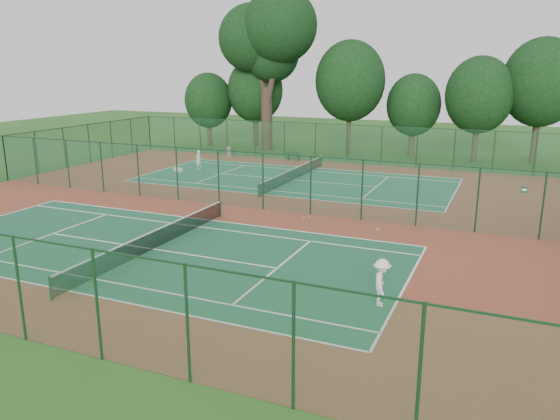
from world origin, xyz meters
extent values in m
plane|color=#26571B|center=(0.00, 0.00, 0.00)|extent=(120.00, 120.00, 0.00)
cube|color=brown|center=(0.00, 0.00, 0.01)|extent=(40.00, 36.00, 0.01)
cube|color=#1B5537|center=(0.00, -9.00, 0.01)|extent=(23.77, 10.97, 0.01)
cube|color=#1F6241|center=(0.00, 9.00, 0.01)|extent=(23.77, 10.97, 0.01)
cube|color=#1A4E29|center=(0.00, 18.00, 1.75)|extent=(40.00, 0.02, 3.50)
cube|color=#153B21|center=(0.00, 18.00, 3.46)|extent=(40.00, 0.05, 0.05)
cube|color=#1A502F|center=(-20.00, 0.00, 1.75)|extent=(0.02, 36.00, 3.50)
cube|color=#13351E|center=(-20.00, 0.00, 3.46)|extent=(0.05, 36.00, 0.05)
cube|color=#1B5334|center=(0.00, 0.00, 1.75)|extent=(40.00, 0.02, 3.50)
cube|color=#12321E|center=(0.00, 0.00, 3.46)|extent=(40.00, 0.05, 0.05)
cylinder|color=#143922|center=(0.00, -15.40, 0.49)|extent=(0.10, 0.10, 0.97)
cylinder|color=#143922|center=(0.00, -2.60, 0.49)|extent=(0.10, 0.10, 0.97)
cube|color=black|center=(0.00, -9.00, 0.48)|extent=(0.02, 12.80, 0.85)
cube|color=white|center=(0.00, -9.00, 0.92)|extent=(0.04, 12.80, 0.06)
cylinder|color=#153A1C|center=(0.00, 2.60, 0.49)|extent=(0.10, 0.10, 0.97)
cylinder|color=#153A1C|center=(0.00, 15.40, 0.49)|extent=(0.10, 0.10, 0.97)
cube|color=black|center=(0.00, 9.00, 0.48)|extent=(0.02, 12.80, 0.85)
cube|color=silver|center=(0.00, 9.00, 0.92)|extent=(0.04, 12.80, 0.06)
imported|color=white|center=(11.38, -10.97, 0.90)|extent=(0.91, 1.26, 1.77)
imported|color=white|center=(-9.16, 9.99, 0.83)|extent=(0.51, 0.66, 1.62)
cylinder|color=gray|center=(-10.16, 17.23, 0.48)|extent=(0.67, 0.67, 0.94)
cube|color=#13361C|center=(-3.95, 17.28, 0.21)|extent=(0.10, 0.36, 0.40)
cube|color=#13361C|center=(-2.87, 17.19, 0.21)|extent=(0.10, 0.36, 0.40)
cube|color=#13361C|center=(-3.41, 17.24, 0.43)|extent=(1.38, 0.49, 0.04)
cube|color=#13361C|center=(-3.42, 17.06, 0.64)|extent=(1.35, 0.16, 0.40)
cube|color=silver|center=(-10.22, 8.44, 0.17)|extent=(0.92, 0.63, 0.32)
sphere|color=#CAED37|center=(4.76, -0.67, 0.04)|extent=(0.07, 0.07, 0.07)
sphere|color=#D2F238|center=(4.58, -0.97, 0.05)|extent=(0.07, 0.07, 0.07)
sphere|color=#F1F238|center=(2.27, -0.72, 0.04)|extent=(0.06, 0.06, 0.06)
cylinder|color=#32251B|center=(-8.58, 22.65, 3.23)|extent=(1.18, 1.18, 6.46)
cylinder|color=#32251B|center=(-9.55, 22.97, 8.07)|extent=(2.19, 0.65, 6.42)
cylinder|color=#32251B|center=(-7.61, 22.43, 8.40)|extent=(2.04, 0.60, 6.97)
sphere|color=black|center=(-10.30, 22.97, 11.30)|extent=(6.89, 6.89, 6.89)
sphere|color=black|center=(-6.96, 22.43, 12.38)|extent=(7.32, 7.32, 7.32)
sphere|color=black|center=(-8.36, 23.51, 9.69)|extent=(5.60, 5.60, 5.60)
camera|label=1|loc=(15.28, -29.33, 8.46)|focal=35.00mm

